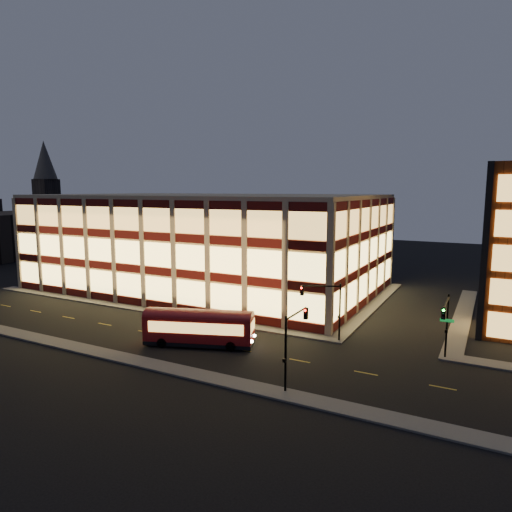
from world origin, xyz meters
The scene contains 12 objects.
ground centered at (0.00, 0.00, 0.00)m, with size 200.00×200.00×0.00m, color black.
sidewalk_office_south centered at (-3.00, 1.00, 0.07)m, with size 54.00×2.00×0.15m, color #514F4C.
sidewalk_office_east centered at (23.00, 17.00, 0.07)m, with size 2.00×30.00×0.15m, color #514F4C.
sidewalk_tower_west centered at (34.00, 17.00, 0.07)m, with size 2.00×30.00×0.15m, color #514F4C.
sidewalk_near centered at (0.00, -13.00, 0.07)m, with size 100.00×2.00×0.15m, color #514F4C.
office_building centered at (-2.91, 16.91, 7.25)m, with size 50.45×30.45×14.50m.
church_tower centered at (-70.00, 40.00, 9.00)m, with size 5.00×5.00×18.00m, color #2D2621.
church_spire centered at (-70.00, 40.00, 23.00)m, with size 6.00×6.00×10.00m, color #4C473F.
traffic_signal_far centered at (22.21, 0.24, 4.11)m, with size 3.79×1.87×6.00m.
traffic_signal_right centered at (33.50, -0.62, 4.10)m, with size 1.20×4.37×6.00m.
traffic_signal_near centered at (23.50, -11.03, 4.13)m, with size 0.32×4.45×6.00m.
trolley_bus centered at (11.61, -6.76, 2.01)m, with size 10.97×6.06×3.62m.
Camera 1 is at (36.82, -42.50, 15.27)m, focal length 32.00 mm.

